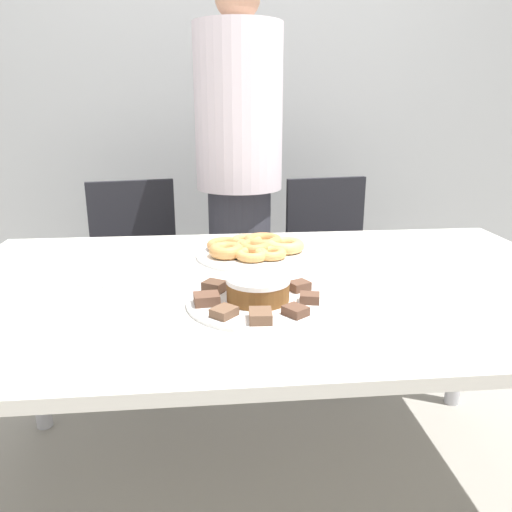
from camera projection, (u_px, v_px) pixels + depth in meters
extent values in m
plane|color=gray|center=(270.00, 501.00, 1.59)|extent=(12.00, 12.00, 0.00)
cube|color=#A8AAAD|center=(236.00, 89.00, 2.78)|extent=(8.00, 0.05, 2.60)
cube|color=silver|center=(273.00, 286.00, 1.38)|extent=(1.79, 1.07, 0.03)
cylinder|color=silver|center=(34.00, 343.00, 1.87)|extent=(0.06, 0.06, 0.72)
cylinder|color=silver|center=(461.00, 325.00, 2.02)|extent=(0.06, 0.06, 0.72)
cylinder|color=#383842|center=(240.00, 279.00, 2.35)|extent=(0.28, 0.28, 0.86)
cylinder|color=silver|center=(239.00, 109.00, 2.13)|extent=(0.38, 0.38, 0.68)
cylinder|color=black|center=(145.00, 371.00, 2.36)|extent=(0.44, 0.44, 0.01)
cylinder|color=#262626|center=(142.00, 331.00, 2.30)|extent=(0.06, 0.06, 0.41)
cube|color=black|center=(139.00, 285.00, 2.23)|extent=(0.51, 0.51, 0.04)
cube|color=black|center=(133.00, 225.00, 2.35)|extent=(0.39, 0.10, 0.42)
cylinder|color=black|center=(336.00, 362.00, 2.44)|extent=(0.44, 0.44, 0.01)
cylinder|color=#262626|center=(338.00, 323.00, 2.38)|extent=(0.06, 0.06, 0.41)
cube|color=black|center=(340.00, 279.00, 2.32)|extent=(0.50, 0.50, 0.04)
cube|color=black|center=(325.00, 221.00, 2.44)|extent=(0.40, 0.09, 0.42)
cylinder|color=white|center=(258.00, 302.00, 1.22)|extent=(0.35, 0.35, 0.01)
cylinder|color=white|center=(255.00, 254.00, 1.61)|extent=(0.37, 0.37, 0.01)
cylinder|color=brown|center=(258.00, 291.00, 1.21)|extent=(0.15, 0.15, 0.05)
cylinder|color=white|center=(258.00, 279.00, 1.20)|extent=(0.16, 0.16, 0.01)
cube|color=#513828|center=(272.00, 279.00, 1.33)|extent=(0.06, 0.06, 0.02)
cube|color=#513828|center=(240.00, 279.00, 1.32)|extent=(0.06, 0.06, 0.02)
cube|color=#513828|center=(214.00, 286.00, 1.27)|extent=(0.07, 0.07, 0.03)
cube|color=brown|center=(207.00, 299.00, 1.19)|extent=(0.07, 0.06, 0.03)
cube|color=brown|center=(224.00, 312.00, 1.12)|extent=(0.07, 0.07, 0.02)
cube|color=brown|center=(261.00, 316.00, 1.09)|extent=(0.05, 0.06, 0.02)
cube|color=brown|center=(295.00, 311.00, 1.12)|extent=(0.06, 0.07, 0.02)
cube|color=brown|center=(310.00, 298.00, 1.20)|extent=(0.05, 0.05, 0.02)
cube|color=brown|center=(299.00, 286.00, 1.28)|extent=(0.06, 0.06, 0.02)
torus|color=#C68447|center=(255.00, 247.00, 1.60)|extent=(0.11, 0.11, 0.04)
torus|color=#D18E4C|center=(227.00, 251.00, 1.56)|extent=(0.11, 0.11, 0.04)
torus|color=tan|center=(252.00, 255.00, 1.53)|extent=(0.10, 0.10, 0.03)
torus|color=tan|center=(270.00, 253.00, 1.55)|extent=(0.10, 0.10, 0.03)
torus|color=#E5AD66|center=(285.00, 245.00, 1.62)|extent=(0.13, 0.13, 0.04)
torus|color=#C68447|center=(263.00, 242.00, 1.66)|extent=(0.13, 0.13, 0.04)
torus|color=tan|center=(247.00, 241.00, 1.68)|extent=(0.11, 0.11, 0.03)
torus|color=#C68447|center=(226.00, 245.00, 1.64)|extent=(0.12, 0.12, 0.03)
cube|color=white|center=(91.00, 279.00, 1.38)|extent=(0.15, 0.14, 0.01)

